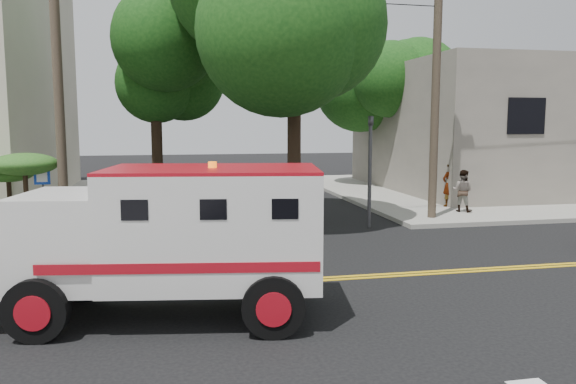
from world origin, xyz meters
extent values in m
plane|color=black|center=(0.00, 0.00, 0.00)|extent=(100.00, 100.00, 0.00)
cube|color=gray|center=(13.50, 13.50, 0.07)|extent=(17.00, 17.00, 0.15)
cube|color=slate|center=(15.00, 14.00, 3.15)|extent=(14.00, 12.00, 6.00)
cylinder|color=#382D23|center=(-5.60, 6.00, 4.50)|extent=(0.28, 0.28, 9.00)
cylinder|color=#382D23|center=(6.30, 6.20, 4.50)|extent=(0.28, 0.28, 9.00)
cylinder|color=black|center=(1.50, 6.50, 3.50)|extent=(0.44, 0.44, 7.00)
sphere|color=#10380F|center=(1.50, 6.50, 7.00)|extent=(5.32, 5.32, 5.32)
cylinder|color=black|center=(-3.00, 12.00, 2.80)|extent=(0.44, 0.44, 5.60)
sphere|color=#10380F|center=(-3.00, 12.00, 5.60)|extent=(3.92, 3.92, 3.92)
sphere|color=#10380F|center=(-2.16, 11.44, 6.02)|extent=(3.36, 3.36, 3.36)
cylinder|color=black|center=(8.50, 16.00, 2.97)|extent=(0.44, 0.44, 5.95)
sphere|color=#10380F|center=(8.50, 16.00, 5.95)|extent=(4.20, 4.20, 4.20)
sphere|color=#10380F|center=(9.40, 15.40, 6.40)|extent=(3.60, 3.60, 3.60)
cylinder|color=#3F3F42|center=(3.80, 5.60, 1.80)|extent=(0.12, 0.12, 3.60)
imported|color=#3F3F42|center=(3.80, 5.60, 3.15)|extent=(0.15, 0.18, 0.90)
cylinder|color=#3F3F42|center=(-6.20, 6.20, 1.00)|extent=(0.06, 0.06, 2.00)
cube|color=#0C33A5|center=(-6.20, 6.14, 1.80)|extent=(0.45, 0.03, 0.45)
cube|color=#1E3314|center=(-7.50, 6.80, 0.27)|extent=(3.20, 2.00, 0.24)
cylinder|color=black|center=(-7.40, 7.20, 1.07)|extent=(0.14, 0.14, 1.36)
ellipsoid|color=#1C5218|center=(-7.40, 7.20, 1.83)|extent=(1.55, 1.55, 0.54)
cylinder|color=black|center=(-6.70, 6.30, 1.23)|extent=(0.14, 0.14, 1.68)
ellipsoid|color=#1C5218|center=(-6.70, 6.30, 2.17)|extent=(1.91, 1.91, 0.66)
cube|color=beige|center=(-1.78, -1.87, 1.61)|extent=(3.87, 2.65, 1.93)
cube|color=beige|center=(-4.22, -1.48, 1.42)|extent=(1.77, 2.22, 1.56)
cube|color=black|center=(-4.93, -1.37, 1.84)|extent=(0.30, 1.55, 0.64)
cube|color=beige|center=(-5.17, -1.33, 0.96)|extent=(1.10, 1.94, 0.64)
cube|color=maroon|center=(-1.78, -1.87, 2.60)|extent=(3.87, 2.65, 0.06)
cylinder|color=black|center=(-4.56, -2.47, 0.50)|extent=(1.04, 0.45, 1.01)
cylinder|color=black|center=(-4.24, -0.44, 0.50)|extent=(1.04, 0.45, 1.01)
cylinder|color=black|center=(-0.94, -3.04, 0.50)|extent=(1.04, 0.45, 1.01)
cylinder|color=black|center=(-0.62, -1.01, 0.50)|extent=(1.04, 0.45, 1.01)
imported|color=gray|center=(8.09, 8.40, 1.00)|extent=(0.70, 0.54, 1.70)
imported|color=gray|center=(7.94, 7.12, 0.92)|extent=(0.94, 0.94, 1.54)
camera|label=1|loc=(-2.47, -11.47, 3.38)|focal=35.00mm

